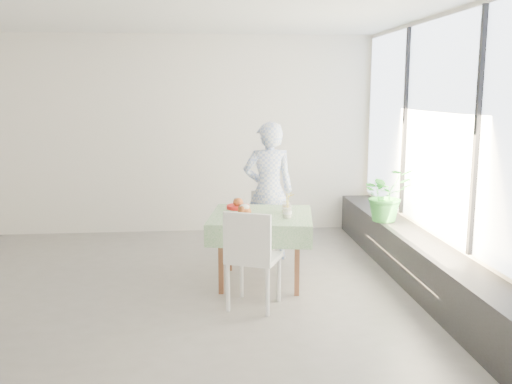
{
  "coord_description": "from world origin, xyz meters",
  "views": [
    {
      "loc": [
        0.56,
        -5.68,
        2.02
      ],
      "look_at": [
        1.11,
        0.18,
        0.97
      ],
      "focal_mm": 40.0,
      "sensor_mm": 36.0,
      "label": 1
    }
  ],
  "objects": [
    {
      "name": "floor",
      "position": [
        0.0,
        0.0,
        0.0
      ],
      "size": [
        6.0,
        6.0,
        0.0
      ],
      "primitive_type": "plane",
      "color": "slate",
      "rests_on": "ground"
    },
    {
      "name": "wall_back",
      "position": [
        0.0,
        2.5,
        1.4
      ],
      "size": [
        6.0,
        0.02,
        2.8
      ],
      "primitive_type": "cube",
      "color": "white",
      "rests_on": "ground"
    },
    {
      "name": "main_dish",
      "position": [
        0.99,
        -0.08,
        0.79
      ],
      "size": [
        0.3,
        0.3,
        0.16
      ],
      "color": "white",
      "rests_on": "cafe_table"
    },
    {
      "name": "second_dish",
      "position": [
        0.94,
        0.44,
        0.78
      ],
      "size": [
        0.25,
        0.25,
        0.12
      ],
      "color": "red",
      "rests_on": "cafe_table"
    },
    {
      "name": "potted_plant",
      "position": [
        2.7,
        0.73,
        0.82
      ],
      "size": [
        0.66,
        0.61,
        0.64
      ],
      "primitive_type": "imported",
      "rotation": [
        0.0,
        0.0,
        0.21
      ],
      "color": "#2B823B",
      "rests_on": "window_ledge"
    },
    {
      "name": "window_pane",
      "position": [
        2.97,
        0.0,
        1.65
      ],
      "size": [
        0.01,
        4.8,
        2.18
      ],
      "primitive_type": "cube",
      "color": "#D1E0F9",
      "rests_on": "ground"
    },
    {
      "name": "chair_far",
      "position": [
        1.27,
        0.94,
        0.25
      ],
      "size": [
        0.5,
        0.5,
        0.82
      ],
      "color": "white",
      "rests_on": "ground"
    },
    {
      "name": "wall_right",
      "position": [
        3.0,
        0.0,
        1.4
      ],
      "size": [
        0.02,
        5.0,
        2.8
      ],
      "primitive_type": "cube",
      "color": "white",
      "rests_on": "ground"
    },
    {
      "name": "juice_cup_lemonade",
      "position": [
        1.41,
        -0.07,
        0.81
      ],
      "size": [
        0.1,
        0.1,
        0.28
      ],
      "color": "white",
      "rests_on": "cafe_table"
    },
    {
      "name": "ceiling",
      "position": [
        0.0,
        0.0,
        2.8
      ],
      "size": [
        6.0,
        6.0,
        0.0
      ],
      "primitive_type": "plane",
      "rotation": [
        3.14,
        0.0,
        0.0
      ],
      "color": "white",
      "rests_on": "ground"
    },
    {
      "name": "cafe_table",
      "position": [
        1.16,
        0.13,
        0.46
      ],
      "size": [
        1.19,
        1.19,
        0.74
      ],
      "color": "brown",
      "rests_on": "ground"
    },
    {
      "name": "juice_cup_orange",
      "position": [
        1.43,
        0.17,
        0.8
      ],
      "size": [
        0.09,
        0.09,
        0.25
      ],
      "color": "white",
      "rests_on": "cafe_table"
    },
    {
      "name": "chair_near",
      "position": [
        1.02,
        -0.58,
        0.29
      ],
      "size": [
        0.59,
        0.59,
        0.95
      ],
      "color": "white",
      "rests_on": "ground"
    },
    {
      "name": "window_ledge",
      "position": [
        2.8,
        0.0,
        0.25
      ],
      "size": [
        0.4,
        4.8,
        0.5
      ],
      "primitive_type": "cube",
      "color": "black",
      "rests_on": "ground"
    },
    {
      "name": "wall_front",
      "position": [
        0.0,
        -2.5,
        1.4
      ],
      "size": [
        6.0,
        0.02,
        2.8
      ],
      "primitive_type": "cube",
      "color": "white",
      "rests_on": "ground"
    },
    {
      "name": "diner",
      "position": [
        1.34,
        1.0,
        0.83
      ],
      "size": [
        0.62,
        0.42,
        1.67
      ],
      "primitive_type": "imported",
      "rotation": [
        0.0,
        0.0,
        3.18
      ],
      "color": "#8CA4E0",
      "rests_on": "ground"
    }
  ]
}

